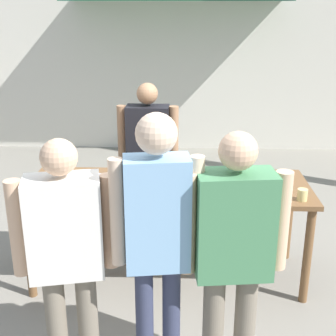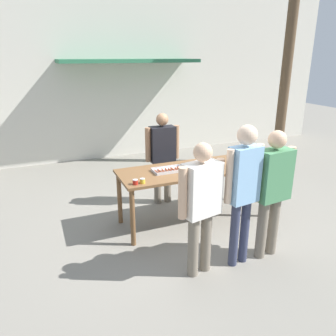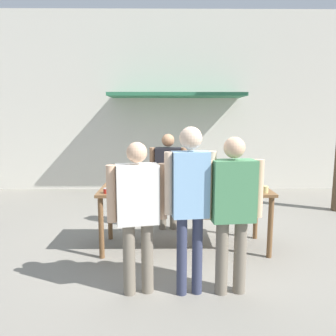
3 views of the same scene
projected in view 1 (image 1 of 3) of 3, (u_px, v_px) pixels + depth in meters
The scene contains 12 objects.
ground_plane at pixel (168, 275), 4.26m from camera, with size 24.00×24.00×0.00m, color gray.
building_facade_back at pixel (177, 8), 7.25m from camera, with size 12.00×1.11×4.50m.
serving_table at pixel (168, 195), 3.99m from camera, with size 2.39×0.83×0.88m.
food_tray_sausages at pixel (115, 182), 3.99m from camera, with size 0.46×0.25×0.04m.
food_tray_buns at pixel (191, 182), 3.96m from camera, with size 0.43×0.26×0.06m.
condiment_jar_mustard at pixel (33, 193), 3.70m from camera, with size 0.07×0.07×0.07m.
condiment_jar_ketchup at pixel (46, 193), 3.70m from camera, with size 0.07×0.07×0.07m.
beer_cup at pixel (302, 195), 3.63m from camera, with size 0.08×0.08×0.09m.
person_server_behind_table at pixel (148, 148), 4.71m from camera, with size 0.61×0.24×1.61m.
person_customer_holding_hotdog at pixel (66, 247), 2.79m from camera, with size 0.62×0.32×1.64m.
person_customer_with_cup at pixel (233, 245), 2.74m from camera, with size 0.64×0.29×1.69m.
person_customer_waiting_in_line at pixel (157, 231), 2.71m from camera, with size 0.53×0.25×1.79m.
Camera 1 is at (0.13, -3.68, 2.34)m, focal length 50.00 mm.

